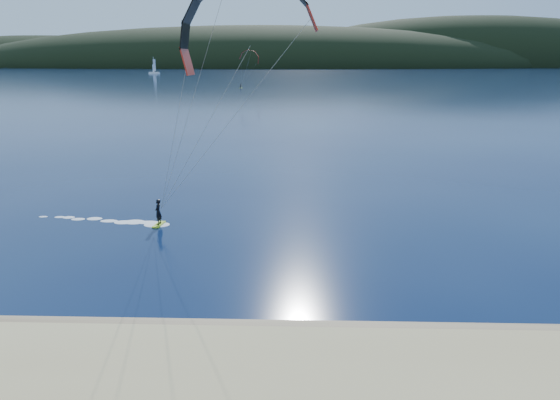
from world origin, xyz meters
The scene contains 6 objects.
ground centered at (0.00, 0.00, 0.00)m, with size 1800.00×1800.00×0.00m, color #071437.
wet_sand centered at (0.00, 4.50, 0.05)m, with size 220.00×2.50×0.10m.
headland centered at (0.63, 745.28, 0.00)m, with size 1200.00×310.00×140.00m.
kitesurfer_near centered at (2.01, 16.98, 12.84)m, with size 23.00×6.76×16.73m.
kitesurfer_far centered at (-14.10, 199.56, 11.51)m, with size 9.34×8.57×14.51m.
sailboat centered at (-108.87, 404.42, 0.98)m, with size 9.49×6.37×13.27m.
Camera 1 is at (5.23, -16.90, 12.45)m, focal length 33.04 mm.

